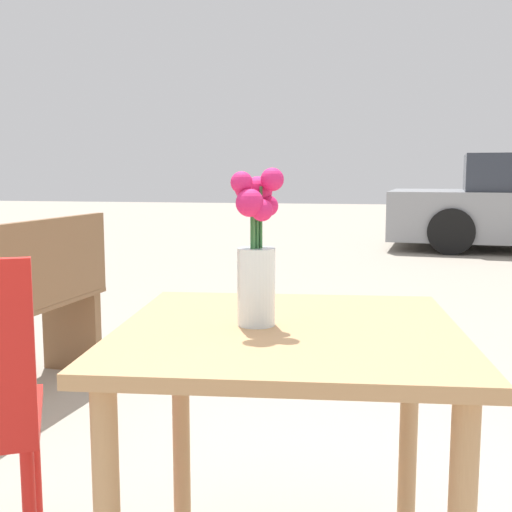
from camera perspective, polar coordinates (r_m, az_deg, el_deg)
The scene contains 2 objects.
table_front at distance 1.49m, azimuth 2.88°, elevation -10.60°, with size 0.83×0.83×0.72m.
flower_vase at distance 1.44m, azimuth 0.02°, elevation 0.05°, with size 0.11×0.14×0.36m.
Camera 1 is at (0.19, -1.40, 1.06)m, focal length 45.00 mm.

